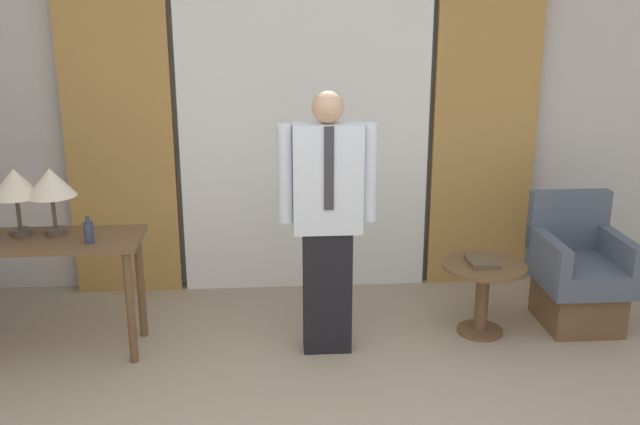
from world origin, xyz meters
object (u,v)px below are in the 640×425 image
object	(u,v)px
book	(482,261)
table_lamp_right	(51,184)
armchair	(577,276)
bottle_by_lamp	(89,232)
table_lamp_left	(15,185)
side_table	(483,286)
desk	(37,258)
person	(327,215)

from	to	relation	value
book	table_lamp_right	bearing A→B (deg)	-179.88
armchair	bottle_by_lamp	bearing A→B (deg)	-174.80
table_lamp_left	armchair	world-z (taller)	table_lamp_left
bottle_by_lamp	side_table	world-z (taller)	bottle_by_lamp
desk	armchair	world-z (taller)	armchair
desk	side_table	world-z (taller)	desk
side_table	book	distance (m)	0.17
bottle_by_lamp	side_table	bearing A→B (deg)	3.89
table_lamp_right	armchair	distance (m)	3.43
desk	bottle_by_lamp	size ratio (longest dim) A/B	7.68
desk	bottle_by_lamp	world-z (taller)	bottle_by_lamp
person	armchair	world-z (taller)	person
table_lamp_right	table_lamp_left	bearing A→B (deg)	180.00
bottle_by_lamp	table_lamp_right	bearing A→B (deg)	144.28
table_lamp_left	book	world-z (taller)	table_lamp_left
side_table	book	world-z (taller)	book
table_lamp_right	person	distance (m)	1.66
armchair	side_table	distance (m)	0.69
table_lamp_right	side_table	world-z (taller)	table_lamp_right
table_lamp_left	side_table	xyz separation A→B (m)	(2.87, -0.01, -0.73)
person	side_table	xyz separation A→B (m)	(1.03, 0.16, -0.55)
armchair	side_table	world-z (taller)	armchair
armchair	person	bearing A→B (deg)	-170.81
desk	side_table	distance (m)	2.79
table_lamp_right	armchair	xyz separation A→B (m)	(3.35, 0.11, -0.73)
table_lamp_right	desk	bearing A→B (deg)	-145.20
bottle_by_lamp	book	bearing A→B (deg)	4.21
table_lamp_right	book	distance (m)	2.71
desk	table_lamp_right	world-z (taller)	table_lamp_right
person	armchair	bearing A→B (deg)	9.19
bottle_by_lamp	person	bearing A→B (deg)	0.26
desk	table_lamp_left	size ratio (longest dim) A/B	3.03
book	desk	bearing A→B (deg)	-178.38
desk	side_table	xyz separation A→B (m)	(2.77, 0.07, -0.29)
table_lamp_left	table_lamp_right	distance (m)	0.21
desk	table_lamp_right	bearing A→B (deg)	34.80
table_lamp_right	armchair	world-z (taller)	table_lamp_right
person	side_table	bearing A→B (deg)	8.77
table_lamp_right	bottle_by_lamp	world-z (taller)	table_lamp_right
bottle_by_lamp	table_lamp_left	bearing A→B (deg)	158.97
person	book	distance (m)	1.10
side_table	book	size ratio (longest dim) A/B	2.29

